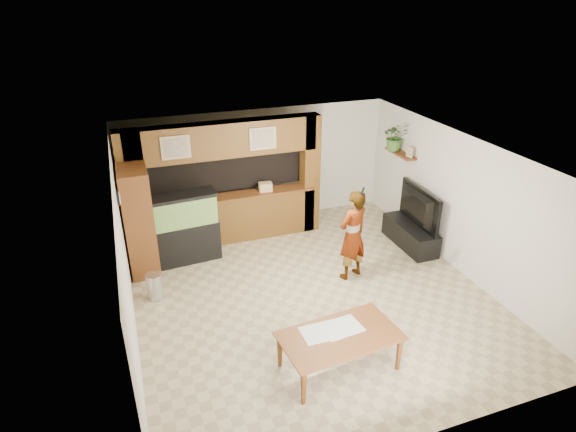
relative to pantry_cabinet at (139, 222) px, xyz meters
name	(u,v)px	position (x,y,z in m)	size (l,w,h in m)	color
floor	(311,294)	(2.70, -1.85, -1.04)	(6.50, 6.50, 0.00)	tan
ceiling	(314,155)	(2.70, -1.85, 1.56)	(6.50, 6.50, 0.00)	white
wall_back	(257,167)	(2.70, 1.40, 0.26)	(6.00, 6.00, 0.00)	silver
wall_left	(125,261)	(-0.30, -1.85, 0.26)	(6.50, 6.50, 0.00)	silver
wall_right	(461,205)	(5.70, -1.85, 0.26)	(6.50, 6.50, 0.00)	silver
partition	(222,181)	(1.75, 0.79, 0.28)	(4.20, 0.99, 2.60)	brown
wall_clock	(118,198)	(-0.27, -0.85, 0.86)	(0.05, 0.25, 0.25)	black
wall_shelf	(400,153)	(5.55, 0.10, 0.66)	(0.25, 0.90, 0.04)	brown
pantry_cabinet	(139,222)	(0.00, 0.00, 0.00)	(0.52, 0.85, 2.07)	brown
trash_can	(155,287)	(0.09, -1.05, -0.79)	(0.27, 0.27, 0.49)	#B2B2B7
aquarium	(185,229)	(0.83, 0.10, -0.34)	(1.28, 0.48, 1.42)	black
tv_stand	(410,235)	(5.35, -0.89, -0.80)	(0.52, 1.43, 0.48)	black
television	(414,207)	(5.35, -0.89, -0.16)	(1.39, 0.18, 0.80)	black
photo_frame	(410,152)	(5.55, -0.23, 0.80)	(0.03, 0.17, 0.22)	tan
potted_plant	(396,136)	(5.52, 0.31, 0.99)	(0.55, 0.48, 0.61)	#3A6629
person	(353,235)	(3.63, -1.54, -0.16)	(0.64, 0.42, 1.74)	#9E8757
microphone	(363,191)	(3.68, -1.70, 0.76)	(0.04, 0.04, 0.17)	black
dining_table	(340,353)	(2.39, -3.71, -0.74)	(1.67, 0.93, 0.59)	brown
newspaper_a	(321,332)	(2.17, -3.53, -0.44)	(0.57, 0.41, 0.01)	silver
newspaper_b	(341,327)	(2.47, -3.54, -0.44)	(0.57, 0.41, 0.01)	silver
counter_box	(265,187)	(2.64, 0.60, 0.10)	(0.28, 0.18, 0.18)	tan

